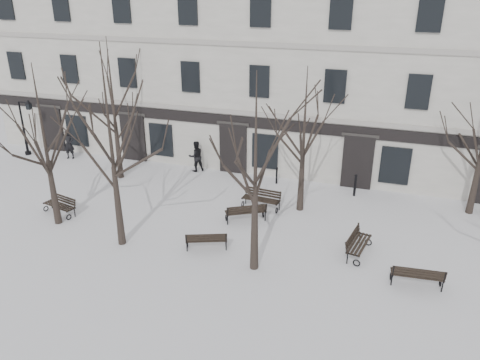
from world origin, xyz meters
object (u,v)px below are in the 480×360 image
at_px(tree_0, 42,128).
at_px(bench_1, 206,240).
at_px(bench_2, 417,275).
at_px(bench_4, 246,212).
at_px(lamp_post, 26,124).
at_px(tree_1, 109,126).
at_px(bench_5, 357,243).
at_px(bench_0, 60,204).
at_px(tree_2, 256,153).
at_px(bench_3, 261,198).

bearing_deg(tree_0, bench_1, -0.03).
bearing_deg(bench_2, bench_4, -25.94).
height_order(bench_2, lamp_post, lamp_post).
bearing_deg(tree_1, tree_0, 169.82).
xyz_separation_m(bench_1, bench_2, (8.25, 0.02, 0.04)).
distance_m(tree_1, bench_5, 10.91).
distance_m(bench_0, bench_1, 7.93).
relative_size(bench_1, lamp_post, 0.50).
height_order(tree_0, bench_0, tree_0).
height_order(tree_0, tree_2, tree_2).
distance_m(bench_2, bench_4, 7.97).
relative_size(bench_2, lamp_post, 0.52).
distance_m(bench_1, bench_5, 6.18).
distance_m(tree_2, bench_4, 5.72).
distance_m(bench_0, bench_2, 16.15).
bearing_deg(lamp_post, bench_2, -16.94).
distance_m(bench_0, bench_4, 8.92).
relative_size(tree_2, lamp_post, 2.11).
bearing_deg(bench_2, bench_5, -40.04).
distance_m(tree_1, bench_4, 7.36).
bearing_deg(tree_1, bench_0, 160.52).
bearing_deg(tree_0, bench_0, 119.57).
relative_size(bench_2, bench_5, 0.96).
height_order(bench_1, lamp_post, lamp_post).
relative_size(tree_1, bench_5, 4.22).
xyz_separation_m(bench_4, lamp_post, (-15.89, 4.27, 1.57)).
bearing_deg(bench_2, lamp_post, -22.02).
bearing_deg(bench_2, tree_0, -5.01).
distance_m(tree_0, tree_1, 3.91).
bearing_deg(bench_0, tree_0, -46.67).
height_order(bench_0, bench_4, bench_4).
bearing_deg(tree_0, bench_2, 0.07).
distance_m(tree_0, bench_4, 9.60).
height_order(bench_0, bench_3, bench_3).
bearing_deg(lamp_post, bench_4, -15.05).
xyz_separation_m(tree_0, bench_1, (7.41, -0.00, -4.10)).
relative_size(bench_5, lamp_post, 0.55).
bearing_deg(tree_0, bench_4, 19.17).
height_order(tree_1, bench_3, tree_1).
relative_size(tree_0, lamp_post, 2.02).
bearing_deg(bench_0, bench_1, 7.74).
bearing_deg(bench_2, tree_2, 1.57).
relative_size(tree_1, bench_3, 4.33).
bearing_deg(lamp_post, bench_1, -25.30).
bearing_deg(bench_4, bench_0, -17.28).
bearing_deg(tree_2, bench_4, 112.48).
distance_m(tree_0, lamp_post, 10.76).
bearing_deg(tree_0, bench_3, 27.70).
bearing_deg(bench_4, tree_2, 82.05).
bearing_deg(lamp_post, tree_2, -24.22).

